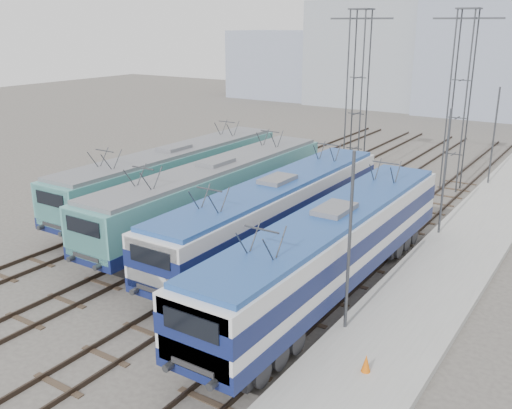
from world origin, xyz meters
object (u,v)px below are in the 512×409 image
object	(u,v)px
locomotive_far_left	(173,173)
locomotive_far_right	(331,245)
mast_mid	(444,175)
safety_cone	(366,363)
mast_rear	(494,138)
mast_front	(349,247)
catenary_tower_east	(460,93)
locomotive_center_left	(214,191)
locomotive_center_right	(275,209)
catenary_tower_west	(357,90)

from	to	relation	value
locomotive_far_left	locomotive_far_right	distance (m)	14.60
mast_mid	safety_cone	size ratio (longest dim) A/B	11.44
mast_rear	safety_cone	bearing A→B (deg)	-86.13
locomotive_far_right	mast_mid	size ratio (longest dim) A/B	2.64
mast_front	mast_mid	xyz separation A→B (m)	(0.00, 12.00, 0.00)
locomotive_far_right	safety_cone	size ratio (longest dim) A/B	30.23
locomotive_far_right	catenary_tower_east	xyz separation A→B (m)	(-0.25, 19.56, 4.29)
locomotive_center_left	locomotive_far_right	bearing A→B (deg)	-23.09
locomotive_center_left	mast_front	world-z (taller)	mast_front
locomotive_center_left	catenary_tower_east	world-z (taller)	catenary_tower_east
locomotive_center_right	locomotive_far_right	size ratio (longest dim) A/B	0.98
catenary_tower_east	mast_rear	bearing A→B (deg)	43.60
locomotive_center_left	catenary_tower_east	size ratio (longest dim) A/B	1.55
mast_rear	mast_front	bearing A→B (deg)	-90.00
mast_rear	catenary_tower_east	bearing A→B (deg)	-136.40
locomotive_far_left	mast_rear	xyz separation A→B (m)	(15.35, 15.99, 1.22)
catenary_tower_east	safety_cone	xyz separation A→B (m)	(3.88, -24.27, -6.04)
locomotive_far_left	locomotive_far_right	world-z (taller)	locomotive_far_right
locomotive_center_right	mast_rear	size ratio (longest dim) A/B	2.59
locomotive_far_left	locomotive_center_right	xyz separation A→B (m)	(9.00, -2.64, 0.03)
catenary_tower_east	safety_cone	bearing A→B (deg)	-80.92
locomotive_far_left	mast_mid	xyz separation A→B (m)	(15.35, 3.99, 1.22)
locomotive_far_left	catenary_tower_east	distance (m)	19.76
locomotive_far_left	safety_cone	xyz separation A→B (m)	(17.13, -10.28, -1.68)
mast_mid	locomotive_far_right	bearing A→B (deg)	-100.95
mast_front	mast_rear	bearing A→B (deg)	90.00
mast_mid	locomotive_far_left	bearing A→B (deg)	-165.42
catenary_tower_west	locomotive_far_right	bearing A→B (deg)	-68.97
locomotive_center_left	mast_mid	size ratio (longest dim) A/B	2.65
catenary_tower_west	catenary_tower_east	distance (m)	6.80
catenary_tower_west	mast_mid	bearing A→B (deg)	-42.93
locomotive_far_right	mast_mid	world-z (taller)	mast_mid
catenary_tower_east	locomotive_center_left	bearing A→B (deg)	-119.10
catenary_tower_west	mast_front	distance (m)	22.00
catenary_tower_west	mast_rear	distance (m)	9.99
catenary_tower_east	mast_mid	world-z (taller)	catenary_tower_east
catenary_tower_west	catenary_tower_east	bearing A→B (deg)	17.10
locomotive_far_right	locomotive_center_right	bearing A→B (deg)	146.99
mast_front	mast_rear	size ratio (longest dim) A/B	1.00
locomotive_far_left	catenary_tower_west	xyz separation A→B (m)	(6.75, 11.99, 4.36)
locomotive_far_left	safety_cone	world-z (taller)	locomotive_far_left
safety_cone	locomotive_center_right	bearing A→B (deg)	136.79
mast_front	mast_rear	world-z (taller)	same
locomotive_center_left	safety_cone	distance (m)	15.34
mast_mid	safety_cone	xyz separation A→B (m)	(1.78, -14.27, -2.89)
catenary_tower_west	mast_mid	xyz separation A→B (m)	(8.60, -8.00, -3.14)
locomotive_center_left	locomotive_far_left	bearing A→B (deg)	158.98
locomotive_far_right	mast_front	distance (m)	3.27
mast_mid	mast_rear	bearing A→B (deg)	90.00
locomotive_center_left	catenary_tower_west	bearing A→B (deg)	80.69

